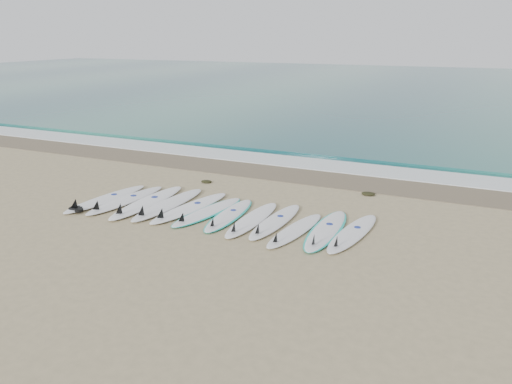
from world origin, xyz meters
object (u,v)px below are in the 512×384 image
at_px(surfboard_6, 229,215).
at_px(leash_coil, 76,209).
at_px(surfboard_11, 352,233).
at_px(surfboard_0, 104,199).

xyz_separation_m(surfboard_6, leash_coil, (-3.51, -1.15, 0.00)).
bearing_deg(surfboard_6, leash_coil, -164.67).
distance_m(surfboard_6, leash_coil, 3.69).
height_order(surfboard_6, surfboard_11, surfboard_11).
relative_size(surfboard_0, leash_coil, 5.91).
bearing_deg(surfboard_6, surfboard_0, -178.20).
relative_size(surfboard_6, surfboard_11, 0.94).
height_order(surfboard_0, surfboard_11, surfboard_0).
bearing_deg(leash_coil, surfboard_0, 83.52).
height_order(surfboard_6, leash_coil, surfboard_6).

